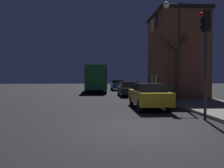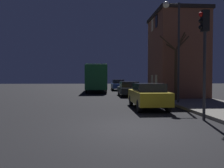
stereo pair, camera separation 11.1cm
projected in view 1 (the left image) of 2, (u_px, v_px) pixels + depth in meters
name	position (u px, v px, depth m)	size (l,w,h in m)	color
ground_plane	(135.00, 128.00, 7.95)	(120.00, 120.00, 0.00)	black
brick_building	(176.00, 55.00, 20.07)	(4.34, 5.43, 7.56)	brown
streetlamp	(174.00, 33.00, 14.86)	(1.19, 0.44, 6.85)	#28282B
traffic_light	(205.00, 42.00, 9.41)	(0.43, 0.24, 4.74)	#28282B
bare_tree	(176.00, 65.00, 16.59)	(2.33, 1.06, 5.10)	#382819
bus	(96.00, 76.00, 28.83)	(2.55, 9.34, 3.43)	#1E6B33
car_near_lane	(149.00, 95.00, 12.96)	(1.75, 4.28, 1.52)	olive
car_mid_lane	(129.00, 89.00, 21.86)	(1.88, 4.22, 1.47)	black
car_far_lane	(117.00, 85.00, 32.06)	(1.77, 4.68, 1.58)	navy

